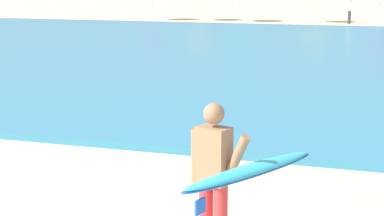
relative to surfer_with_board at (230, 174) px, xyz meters
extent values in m
cube|color=teal|center=(-2.84, 17.74, -0.95)|extent=(120.00, 28.00, 0.14)
cube|color=#9E7051|center=(-0.20, 0.07, 0.16)|extent=(0.40, 0.32, 0.60)
sphere|color=#9E7051|center=(-0.20, 0.07, 0.60)|extent=(0.22, 0.22, 0.22)
cylinder|color=#9E7051|center=(-0.41, 0.15, 0.11)|extent=(0.10, 0.10, 0.58)
cylinder|color=#9E7051|center=(0.06, 0.00, 0.18)|extent=(0.33, 0.20, 0.51)
ellipsoid|color=#33BCD6|center=(0.27, -0.10, 0.11)|extent=(1.01, 2.17, 0.27)
ellipsoid|color=blue|center=(0.27, -0.10, 0.09)|extent=(1.06, 2.26, 0.23)
cube|color=blue|center=(-0.04, -0.93, -0.01)|extent=(0.07, 0.14, 0.14)
cylinder|color=beige|center=(-13.90, 34.73, -0.01)|extent=(0.05, 0.05, 2.02)
cylinder|color=beige|center=(-10.70, 35.26, -0.05)|extent=(0.05, 0.05, 1.95)
cylinder|color=beige|center=(-7.84, 35.02, -0.04)|extent=(0.05, 0.05, 1.96)
cylinder|color=beige|center=(-2.72, 35.92, -0.17)|extent=(0.05, 0.05, 1.70)
cylinder|color=beige|center=(1.25, 34.44, 0.00)|extent=(0.05, 0.05, 2.05)
cylinder|color=#383842|center=(-0.57, 35.11, -0.60)|extent=(0.20, 0.20, 0.84)
cube|color=white|center=(-0.57, 35.11, 0.09)|extent=(0.32, 0.20, 0.54)
sphere|color=beige|center=(-0.57, 35.11, 0.46)|extent=(0.20, 0.20, 0.20)
camera|label=1|loc=(1.36, -5.76, 1.96)|focal=57.10mm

